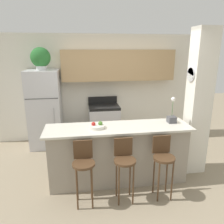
# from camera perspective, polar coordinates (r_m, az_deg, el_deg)

# --- Properties ---
(ground_plane) EXTENTS (14.00, 14.00, 0.00)m
(ground_plane) POSITION_cam_1_polar(r_m,az_deg,el_deg) (3.99, 1.59, -17.23)
(ground_plane) COLOR gray
(wall_back) EXTENTS (5.60, 0.38, 2.55)m
(wall_back) POSITION_cam_1_polar(r_m,az_deg,el_deg) (5.36, -0.63, 8.67)
(wall_back) COLOR silver
(wall_back) RESTS_ON ground_plane
(pillar_right) EXTENTS (0.38, 0.32, 2.55)m
(pillar_right) POSITION_cam_1_polar(r_m,az_deg,el_deg) (4.11, 21.60, 2.06)
(pillar_right) COLOR silver
(pillar_right) RESTS_ON ground_plane
(counter_bar) EXTENTS (2.38, 0.64, 0.98)m
(counter_bar) POSITION_cam_1_polar(r_m,az_deg,el_deg) (3.75, 1.65, -10.87)
(counter_bar) COLOR gray
(counter_bar) RESTS_ON ground_plane
(refrigerator) EXTENTS (0.71, 0.67, 1.76)m
(refrigerator) POSITION_cam_1_polar(r_m,az_deg,el_deg) (5.19, -17.08, 0.67)
(refrigerator) COLOR silver
(refrigerator) RESTS_ON ground_plane
(stove_range) EXTENTS (0.71, 0.60, 1.07)m
(stove_range) POSITION_cam_1_polar(r_m,az_deg,el_deg) (5.32, -2.08, -2.99)
(stove_range) COLOR silver
(stove_range) RESTS_ON ground_plane
(bar_stool_left) EXTENTS (0.32, 0.32, 0.95)m
(bar_stool_left) POSITION_cam_1_polar(r_m,az_deg,el_deg) (3.20, -7.43, -13.45)
(bar_stool_left) COLOR #4C331E
(bar_stool_left) RESTS_ON ground_plane
(bar_stool_mid) EXTENTS (0.32, 0.32, 0.95)m
(bar_stool_mid) POSITION_cam_1_polar(r_m,az_deg,el_deg) (3.25, 3.27, -12.78)
(bar_stool_mid) COLOR #4C331E
(bar_stool_mid) RESTS_ON ground_plane
(bar_stool_right) EXTENTS (0.32, 0.32, 0.95)m
(bar_stool_right) POSITION_cam_1_polar(r_m,az_deg,el_deg) (3.41, 13.21, -11.76)
(bar_stool_right) COLOR #4C331E
(bar_stool_right) RESTS_ON ground_plane
(potted_plant_on_fridge) EXTENTS (0.42, 0.42, 0.48)m
(potted_plant_on_fridge) POSITION_cam_1_polar(r_m,az_deg,el_deg) (5.02, -18.15, 13.27)
(potted_plant_on_fridge) COLOR silver
(potted_plant_on_fridge) RESTS_ON refrigerator
(orchid_vase) EXTENTS (0.13, 0.13, 0.45)m
(orchid_vase) POSITION_cam_1_polar(r_m,az_deg,el_deg) (3.86, 15.37, -1.13)
(orchid_vase) COLOR #4C4C51
(orchid_vase) RESTS_ON counter_bar
(fruit_bowl) EXTENTS (0.25, 0.25, 0.11)m
(fruit_bowl) POSITION_cam_1_polar(r_m,az_deg,el_deg) (3.49, -3.91, -3.69)
(fruit_bowl) COLOR silver
(fruit_bowl) RESTS_ON counter_bar
(trash_bin) EXTENTS (0.28, 0.28, 0.38)m
(trash_bin) POSITION_cam_1_polar(r_m,az_deg,el_deg) (5.14, -10.41, -7.18)
(trash_bin) COLOR black
(trash_bin) RESTS_ON ground_plane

